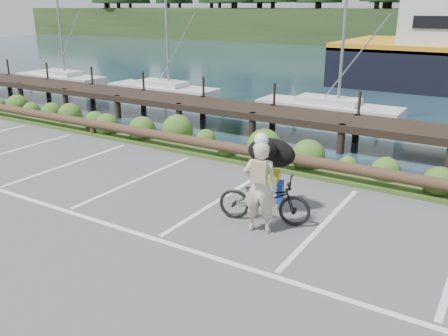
# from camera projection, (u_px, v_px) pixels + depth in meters

# --- Properties ---
(ground) EXTENTS (72.00, 72.00, 0.00)m
(ground) POSITION_uv_depth(u_px,v_px,m) (168.00, 232.00, 9.73)
(ground) COLOR #4C4D4F
(vegetation_strip) EXTENTS (34.00, 1.60, 0.10)m
(vegetation_strip) POSITION_uv_depth(u_px,v_px,m) (280.00, 161.00, 13.97)
(vegetation_strip) COLOR #3D5B21
(vegetation_strip) RESTS_ON ground
(log_rail) EXTENTS (32.00, 0.30, 0.60)m
(log_rail) POSITION_uv_depth(u_px,v_px,m) (269.00, 170.00, 13.43)
(log_rail) COLOR #443021
(log_rail) RESTS_ON ground
(bicycle) EXTENTS (2.09, 1.19, 1.04)m
(bicycle) POSITION_uv_depth(u_px,v_px,m) (264.00, 199.00, 10.03)
(bicycle) COLOR black
(bicycle) RESTS_ON ground
(cyclist) EXTENTS (0.80, 0.63, 1.93)m
(cyclist) POSITION_uv_depth(u_px,v_px,m) (260.00, 187.00, 9.46)
(cyclist) COLOR beige
(cyclist) RESTS_ON ground
(dog) EXTENTS (0.82, 1.22, 0.65)m
(dog) POSITION_uv_depth(u_px,v_px,m) (271.00, 153.00, 10.33)
(dog) COLOR black
(dog) RESTS_ON bicycle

